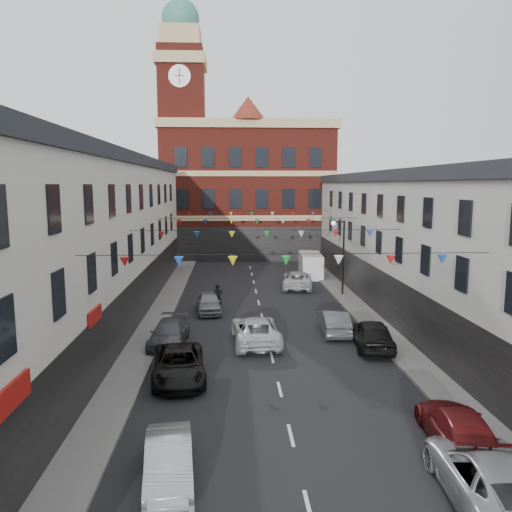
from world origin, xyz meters
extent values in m
plane|color=black|center=(0.00, 0.00, 0.00)|extent=(160.00, 160.00, 0.00)
cube|color=#605E5B|center=(-6.90, 2.00, 0.07)|extent=(1.80, 64.00, 0.15)
cube|color=#605E5B|center=(6.90, 2.00, 0.07)|extent=(1.80, 64.00, 0.15)
cube|color=beige|center=(-11.80, 1.00, 5.00)|extent=(8.00, 56.00, 10.00)
cube|color=black|center=(-11.80, 1.00, 10.35)|extent=(8.40, 56.00, 0.70)
cube|color=black|center=(-7.75, 1.00, 1.60)|extent=(0.12, 56.00, 3.20)
cube|color=silver|center=(11.80, 1.00, 4.50)|extent=(8.00, 56.00, 9.00)
cube|color=black|center=(11.80, 1.00, 9.35)|extent=(8.40, 56.00, 0.70)
cube|color=black|center=(7.75, 1.00, 1.60)|extent=(0.12, 56.00, 3.20)
cube|color=maroon|center=(0.00, 38.00, 7.50)|extent=(20.00, 12.00, 15.00)
cube|color=tan|center=(0.00, 38.00, 15.50)|extent=(20.60, 12.60, 1.00)
cone|color=maroon|center=(0.00, 33.00, 17.20)|extent=(4.00, 4.00, 2.60)
cube|color=maroon|center=(-7.50, 35.00, 12.00)|extent=(5.00, 5.00, 24.00)
cube|color=tan|center=(-7.50, 35.00, 22.50)|extent=(5.60, 5.60, 1.20)
cube|color=tan|center=(-7.50, 35.00, 24.60)|extent=(4.40, 4.40, 3.00)
sphere|color=#2E7359|center=(-7.50, 35.00, 27.20)|extent=(4.20, 4.20, 4.20)
cylinder|color=white|center=(-7.50, 32.45, 20.50)|extent=(2.40, 0.12, 2.40)
cube|color=#2A4C23|center=(-4.00, 62.00, 5.00)|extent=(40.00, 14.00, 10.00)
cylinder|color=black|center=(6.80, 14.00, 3.00)|extent=(0.14, 0.14, 6.00)
cylinder|color=black|center=(6.40, 14.00, 5.90)|extent=(0.90, 0.10, 0.10)
sphere|color=beige|center=(5.95, 14.00, 5.80)|extent=(0.36, 0.36, 0.36)
imported|color=#95989B|center=(-3.96, -10.56, 0.65)|extent=(1.81, 4.07, 1.30)
imported|color=black|center=(-4.47, -2.60, 0.70)|extent=(2.84, 5.24, 1.40)
imported|color=#484951|center=(-5.50, 2.29, 0.67)|extent=(2.11, 4.69, 1.33)
imported|color=gray|center=(-3.60, 9.37, 0.70)|extent=(1.98, 4.21, 1.39)
imported|color=#919498|center=(5.03, -12.09, 0.76)|extent=(3.01, 5.68, 1.52)
imported|color=maroon|center=(5.50, -9.04, 0.69)|extent=(2.47, 4.95, 1.38)
imported|color=black|center=(5.50, 1.20, 0.80)|extent=(2.26, 4.82, 1.59)
imported|color=#44474B|center=(4.04, 4.10, 0.70)|extent=(1.69, 4.33, 1.40)
imported|color=#B6BABC|center=(3.60, 17.21, 0.73)|extent=(3.08, 5.54, 1.47)
imported|color=#BBBEC3|center=(-0.71, 2.44, 0.75)|extent=(2.77, 5.51, 1.49)
cube|color=silver|center=(5.60, 22.47, 1.11)|extent=(2.24, 5.13, 2.22)
imported|color=black|center=(-3.00, 10.00, 0.91)|extent=(0.70, 0.49, 1.82)
camera|label=1|loc=(-2.08, -24.44, 8.79)|focal=35.00mm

